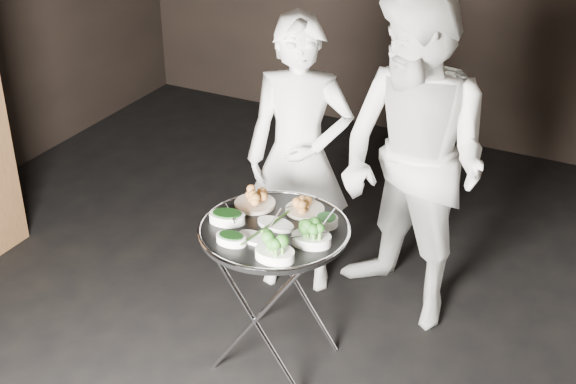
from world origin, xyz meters
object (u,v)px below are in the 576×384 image
at_px(waiter_left, 299,158).
at_px(waiter_right, 413,163).
at_px(serving_tray, 274,230).
at_px(tray_stand, 275,290).

xyz_separation_m(waiter_left, waiter_right, (0.67, 0.01, 0.11)).
bearing_deg(serving_tray, waiter_left, 107.06).
bearing_deg(tray_stand, serving_tray, -90.00).
relative_size(serving_tray, waiter_right, 0.40).
height_order(tray_stand, serving_tray, serving_tray).
bearing_deg(serving_tray, tray_stand, 90.00).
height_order(tray_stand, waiter_right, waiter_right).
bearing_deg(tray_stand, waiter_left, 107.06).
distance_m(tray_stand, serving_tray, 0.36).
relative_size(waiter_left, waiter_right, 0.88).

